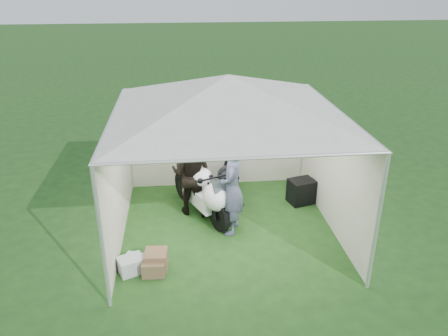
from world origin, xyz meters
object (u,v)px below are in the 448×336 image
Objects in this scene: equipment_box at (301,191)px; person_blue_jacket at (232,188)px; person_dark_jacket at (191,174)px; crate_1 at (156,260)px; canopy_tent at (228,99)px; crate_2 at (134,261)px; paddock_stand at (230,184)px; crate_0 at (131,265)px; motorcycle_black at (226,186)px; crate_3 at (154,268)px; motorcycle_white at (203,190)px.

person_blue_jacket is at bearing -148.76° from equipment_box.
person_dark_jacket reaches higher than crate_1.
crate_2 is (-1.72, -1.12, -2.46)m from canopy_tent.
equipment_box is at bearing 29.85° from crate_2.
paddock_stand is 0.95× the size of crate_0.
crate_2 is (0.03, 0.13, -0.02)m from crate_0.
equipment_box is 1.73× the size of crate_2.
person_blue_jacket reaches higher than equipment_box.
canopy_tent reaches higher than crate_1.
crate_1 is at bearing -36.50° from person_blue_jacket.
canopy_tent reaches higher than person_blue_jacket.
motorcycle_black is 4.73× the size of paddock_stand.
canopy_tent is at bearing -137.77° from person_blue_jacket.
person_blue_jacket is at bearing -64.58° from canopy_tent.
motorcycle_black is 0.81m from person_dark_jacket.
canopy_tent is 15.12× the size of crate_3.
person_blue_jacket is (-0.16, -1.73, 0.78)m from paddock_stand.
crate_3 is (-1.38, -1.36, -2.45)m from canopy_tent.
person_blue_jacket is at bearing 31.08° from crate_0.
crate_1 is at bearing -142.57° from motorcycle_white.
paddock_stand is at bearing 90.00° from motorcycle_black.
canopy_tent is at bearing -82.01° from motorcycle_black.
motorcycle_black is at bearing -177.35° from equipment_box.
person_blue_jacket is (0.51, -0.63, 0.33)m from motorcycle_white.
motorcycle_black is at bearing -162.37° from person_blue_jacket.
motorcycle_white is at bearing 51.58° from crate_2.
motorcycle_black is 2.73m from crate_0.
person_blue_jacket reaches higher than crate_2.
person_blue_jacket is 2.19m from crate_2.
motorcycle_black is at bearing 85.71° from canopy_tent.
paddock_stand is at bearing 153.21° from equipment_box.
equipment_box is (1.64, 0.08, -0.24)m from motorcycle_black.
motorcycle_black is 2.43m from crate_1.
person_blue_jacket is 4.99× the size of crate_1.
crate_0 is (-1.75, -1.24, -2.44)m from canopy_tent.
person_blue_jacket is 1.91m from crate_1.
crate_1 is 0.17m from crate_3.
person_dark_jacket is 3.29× the size of equipment_box.
crate_0 is 0.13m from crate_2.
motorcycle_black reaches higher than crate_2.
equipment_box is at bearing 33.85° from crate_1.
person_dark_jacket reaches higher than crate_2.
paddock_stand is 3.45m from crate_0.
paddock_stand is at bearing 33.70° from motorcycle_white.
paddock_stand is 3.35m from crate_3.
crate_3 is at bearing -33.28° from person_blue_jacket.
motorcycle_white is 1.95m from crate_1.
equipment_box is (2.14, 0.35, -0.33)m from motorcycle_white.
motorcycle_black is at bearing -153.51° from person_dark_jacket.
crate_0 is (-1.82, -1.10, -0.78)m from person_blue_jacket.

